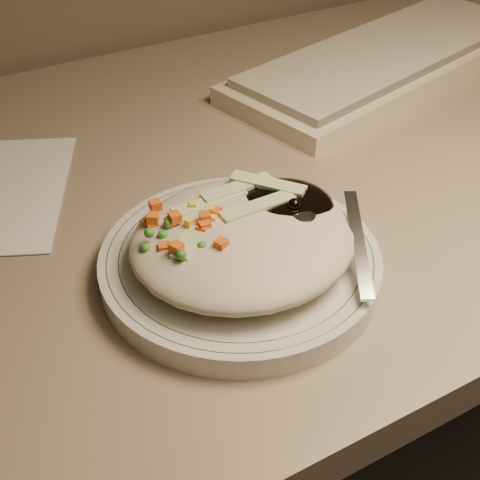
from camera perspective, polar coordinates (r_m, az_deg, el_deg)
desk at (r=0.87m, az=1.38°, el=-4.23°), size 1.40×0.70×0.74m
plate at (r=0.58m, az=0.00°, el=-2.03°), size 0.24×0.24×0.02m
plate_rim at (r=0.57m, az=0.00°, el=-1.26°), size 0.23×0.23×0.00m
meal at (r=0.56m, az=0.43°, el=0.55°), size 0.21×0.19×0.05m
keyboard at (r=0.96m, az=12.58°, el=14.88°), size 0.52×0.29×0.04m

